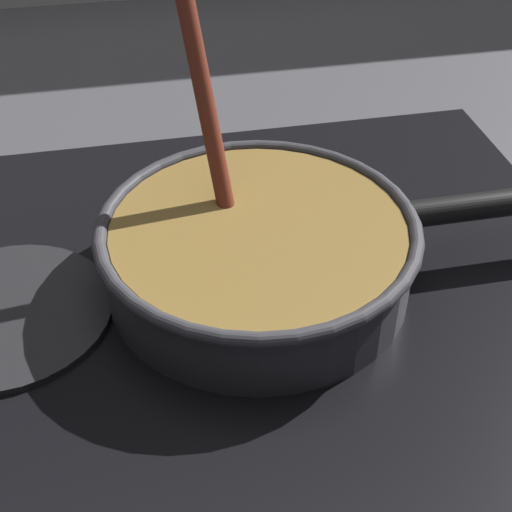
# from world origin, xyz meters

# --- Properties ---
(ground) EXTENTS (2.40, 1.60, 0.04)m
(ground) POSITION_xyz_m (0.00, 0.00, -0.02)
(ground) COLOR #4C4C51
(hob_plate) EXTENTS (0.56, 0.48, 0.01)m
(hob_plate) POSITION_xyz_m (0.09, 0.10, 0.01)
(hob_plate) COLOR black
(hob_plate) RESTS_ON ground
(burner_ring) EXTENTS (0.18, 0.18, 0.01)m
(burner_ring) POSITION_xyz_m (0.09, 0.10, 0.02)
(burner_ring) COLOR #592D0C
(burner_ring) RESTS_ON hob_plate
(spare_burner) EXTENTS (0.16, 0.16, 0.01)m
(spare_burner) POSITION_xyz_m (-0.10, 0.10, 0.01)
(spare_burner) COLOR #262628
(spare_burner) RESTS_ON hob_plate
(cooking_pan) EXTENTS (0.38, 0.26, 0.31)m
(cooking_pan) POSITION_xyz_m (0.09, 0.10, 0.05)
(cooking_pan) COLOR #38383D
(cooking_pan) RESTS_ON hob_plate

